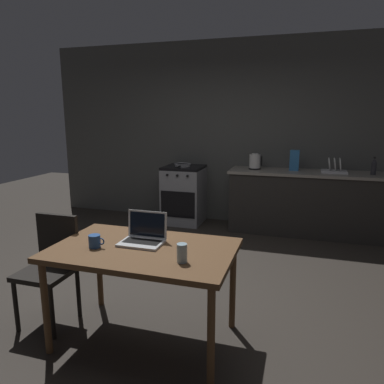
{
  "coord_description": "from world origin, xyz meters",
  "views": [
    {
      "loc": [
        1.21,
        -3.03,
        1.7
      ],
      "look_at": [
        0.08,
        0.65,
        0.87
      ],
      "focal_mm": 33.64,
      "sensor_mm": 36.0,
      "label": 1
    }
  ],
  "objects_px": {
    "drinking_glass": "(182,253)",
    "dish_rack": "(334,169)",
    "stove_oven": "(184,195)",
    "chair": "(51,262)",
    "dining_table": "(143,257)",
    "laptop": "(143,237)",
    "frying_pan": "(182,165)",
    "bottle": "(374,167)",
    "electric_kettle": "(255,162)",
    "cereal_box": "(294,160)",
    "coffee_mug": "(95,241)"
  },
  "relations": [
    {
      "from": "chair",
      "to": "bottle",
      "type": "relative_size",
      "value": 3.71
    },
    {
      "from": "laptop",
      "to": "drinking_glass",
      "type": "xyz_separation_m",
      "value": [
        0.4,
        -0.26,
        0.02
      ]
    },
    {
      "from": "stove_oven",
      "to": "dining_table",
      "type": "height_order",
      "value": "stove_oven"
    },
    {
      "from": "chair",
      "to": "frying_pan",
      "type": "height_order",
      "value": "frying_pan"
    },
    {
      "from": "coffee_mug",
      "to": "frying_pan",
      "type": "bearing_deg",
      "value": 96.7
    },
    {
      "from": "electric_kettle",
      "to": "dish_rack",
      "type": "bearing_deg",
      "value": 0.0
    },
    {
      "from": "coffee_mug",
      "to": "dish_rack",
      "type": "height_order",
      "value": "dish_rack"
    },
    {
      "from": "electric_kettle",
      "to": "dish_rack",
      "type": "height_order",
      "value": "electric_kettle"
    },
    {
      "from": "stove_oven",
      "to": "laptop",
      "type": "relative_size",
      "value": 2.85
    },
    {
      "from": "frying_pan",
      "to": "dish_rack",
      "type": "relative_size",
      "value": 1.28
    },
    {
      "from": "chair",
      "to": "electric_kettle",
      "type": "distance_m",
      "value": 3.29
    },
    {
      "from": "coffee_mug",
      "to": "chair",
      "type": "bearing_deg",
      "value": 164.85
    },
    {
      "from": "coffee_mug",
      "to": "bottle",
      "type": "bearing_deg",
      "value": 52.86
    },
    {
      "from": "coffee_mug",
      "to": "drinking_glass",
      "type": "bearing_deg",
      "value": -5.71
    },
    {
      "from": "chair",
      "to": "bottle",
      "type": "bearing_deg",
      "value": 26.27
    },
    {
      "from": "stove_oven",
      "to": "laptop",
      "type": "height_order",
      "value": "laptop"
    },
    {
      "from": "dish_rack",
      "to": "stove_oven",
      "type": "bearing_deg",
      "value": -179.94
    },
    {
      "from": "stove_oven",
      "to": "drinking_glass",
      "type": "height_order",
      "value": "stove_oven"
    },
    {
      "from": "electric_kettle",
      "to": "dish_rack",
      "type": "relative_size",
      "value": 0.69
    },
    {
      "from": "dining_table",
      "to": "coffee_mug",
      "type": "distance_m",
      "value": 0.37
    },
    {
      "from": "stove_oven",
      "to": "dining_table",
      "type": "distance_m",
      "value": 3.12
    },
    {
      "from": "dining_table",
      "to": "stove_oven",
      "type": "bearing_deg",
      "value": 102.83
    },
    {
      "from": "laptop",
      "to": "coffee_mug",
      "type": "height_order",
      "value": "laptop"
    },
    {
      "from": "coffee_mug",
      "to": "drinking_glass",
      "type": "distance_m",
      "value": 0.7
    },
    {
      "from": "stove_oven",
      "to": "dining_table",
      "type": "bearing_deg",
      "value": -77.17
    },
    {
      "from": "chair",
      "to": "electric_kettle",
      "type": "bearing_deg",
      "value": 47.43
    },
    {
      "from": "electric_kettle",
      "to": "stove_oven",
      "type": "bearing_deg",
      "value": -179.87
    },
    {
      "from": "frying_pan",
      "to": "drinking_glass",
      "type": "xyz_separation_m",
      "value": [
        1.06,
        -3.18,
        -0.13
      ]
    },
    {
      "from": "frying_pan",
      "to": "coffee_mug",
      "type": "bearing_deg",
      "value": -83.3
    },
    {
      "from": "electric_kettle",
      "to": "dish_rack",
      "type": "xyz_separation_m",
      "value": [
        1.1,
        0.0,
        -0.06
      ]
    },
    {
      "from": "cereal_box",
      "to": "dish_rack",
      "type": "xyz_separation_m",
      "value": [
        0.54,
        -0.02,
        -0.1
      ]
    },
    {
      "from": "chair",
      "to": "dish_rack",
      "type": "bearing_deg",
      "value": 32.05
    },
    {
      "from": "dining_table",
      "to": "coffee_mug",
      "type": "relative_size",
      "value": 10.67
    },
    {
      "from": "chair",
      "to": "cereal_box",
      "type": "bearing_deg",
      "value": 39.18
    },
    {
      "from": "chair",
      "to": "drinking_glass",
      "type": "height_order",
      "value": "chair"
    },
    {
      "from": "electric_kettle",
      "to": "bottle",
      "type": "xyz_separation_m",
      "value": [
        1.59,
        -0.05,
        0.0
      ]
    },
    {
      "from": "laptop",
      "to": "frying_pan",
      "type": "distance_m",
      "value": 2.99
    },
    {
      "from": "coffee_mug",
      "to": "drinking_glass",
      "type": "height_order",
      "value": "drinking_glass"
    },
    {
      "from": "drinking_glass",
      "to": "cereal_box",
      "type": "height_order",
      "value": "cereal_box"
    },
    {
      "from": "drinking_glass",
      "to": "dish_rack",
      "type": "distance_m",
      "value": 3.41
    },
    {
      "from": "bottle",
      "to": "frying_pan",
      "type": "distance_m",
      "value": 2.7
    },
    {
      "from": "stove_oven",
      "to": "dish_rack",
      "type": "bearing_deg",
      "value": 0.06
    },
    {
      "from": "drinking_glass",
      "to": "cereal_box",
      "type": "bearing_deg",
      "value": 79.22
    },
    {
      "from": "cereal_box",
      "to": "dish_rack",
      "type": "bearing_deg",
      "value": -2.12
    },
    {
      "from": "stove_oven",
      "to": "chair",
      "type": "relative_size",
      "value": 1.02
    },
    {
      "from": "electric_kettle",
      "to": "cereal_box",
      "type": "height_order",
      "value": "cereal_box"
    },
    {
      "from": "electric_kettle",
      "to": "frying_pan",
      "type": "distance_m",
      "value": 1.12
    },
    {
      "from": "frying_pan",
      "to": "drinking_glass",
      "type": "relative_size",
      "value": 3.45
    },
    {
      "from": "laptop",
      "to": "bottle",
      "type": "xyz_separation_m",
      "value": [
        2.04,
        2.89,
        0.23
      ]
    },
    {
      "from": "laptop",
      "to": "dish_rack",
      "type": "height_order",
      "value": "dish_rack"
    }
  ]
}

